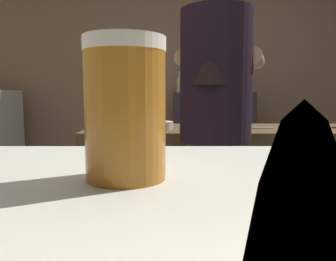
% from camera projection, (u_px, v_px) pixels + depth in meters
% --- Properties ---
extents(wall_back, '(5.20, 0.10, 2.70)m').
position_uv_depth(wall_back, '(187.00, 74.00, 3.42)').
color(wall_back, '#94765C').
rests_on(wall_back, ground).
extents(prep_counter, '(2.10, 0.60, 0.93)m').
position_uv_depth(prep_counter, '(255.00, 201.00, 2.09)').
color(prep_counter, '#513D24').
rests_on(prep_counter, ground).
extents(back_shelf, '(0.76, 0.36, 1.16)m').
position_uv_depth(back_shelf, '(211.00, 152.00, 3.22)').
color(back_shelf, '#37313E').
rests_on(back_shelf, ground).
extents(bartender, '(0.50, 0.55, 1.75)m').
position_uv_depth(bartender, '(214.00, 120.00, 1.58)').
color(bartender, '#282935').
rests_on(bartender, ground).
extents(mixing_bowl, '(0.17, 0.17, 0.05)m').
position_uv_depth(mixing_bowl, '(158.00, 125.00, 1.95)').
color(mixing_bowl, beige).
rests_on(mixing_bowl, prep_counter).
extents(chefs_knife, '(0.24, 0.05, 0.01)m').
position_uv_depth(chefs_knife, '(251.00, 128.00, 1.99)').
color(chefs_knife, silver).
rests_on(chefs_knife, prep_counter).
extents(pint_glass_far, '(0.07, 0.07, 0.13)m').
position_uv_depth(pint_glass_far, '(124.00, 109.00, 0.29)').
color(pint_glass_far, '#B46D23').
rests_on(pint_glass_far, bar_counter).
extents(bottle_hot_sauce, '(0.06, 0.06, 0.22)m').
position_uv_depth(bottle_hot_sauce, '(179.00, 84.00, 3.23)').
color(bottle_hot_sauce, '#CAC586').
rests_on(bottle_hot_sauce, back_shelf).
extents(bottle_olive_oil, '(0.07, 0.07, 0.19)m').
position_uv_depth(bottle_olive_oil, '(242.00, 85.00, 3.18)').
color(bottle_olive_oil, '#2B5A9F').
rests_on(bottle_olive_oil, back_shelf).
extents(bottle_vinegar, '(0.07, 0.07, 0.18)m').
position_uv_depth(bottle_vinegar, '(226.00, 85.00, 3.17)').
color(bottle_vinegar, red).
rests_on(bottle_vinegar, back_shelf).
extents(bottle_soy, '(0.05, 0.05, 0.17)m').
position_uv_depth(bottle_soy, '(204.00, 85.00, 3.09)').
color(bottle_soy, '#D0CD82').
rests_on(bottle_soy, back_shelf).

